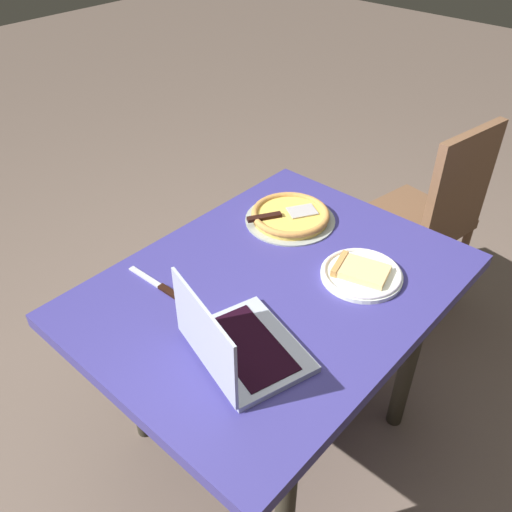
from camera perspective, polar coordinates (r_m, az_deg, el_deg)
ground_plane at (r=2.12m, az=1.58°, el=-17.50°), size 12.00×12.00×0.00m
dining_table at (r=1.65m, az=1.95°, el=-5.06°), size 1.13×0.85×0.71m
laptop at (r=1.36m, az=-2.21°, el=-9.41°), size 0.32×0.36×0.23m
pizza_plate at (r=1.64m, az=11.09°, el=-1.80°), size 0.25×0.25×0.04m
pizza_tray at (r=1.85m, az=3.64°, el=4.28°), size 0.31×0.31×0.04m
table_knife at (r=1.60m, az=-10.02°, el=-3.23°), size 0.02×0.23×0.01m
chair_far at (r=2.32m, az=17.99°, el=4.28°), size 0.44×0.44×0.93m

